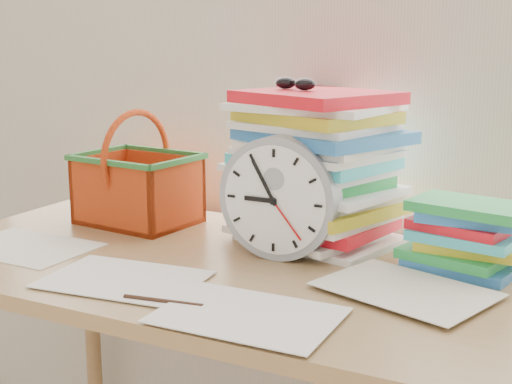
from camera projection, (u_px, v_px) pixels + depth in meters
The scene contains 8 objects.
desk at pixel (238, 298), 1.46m from camera, with size 1.40×0.70×0.75m.
paper_stack at pixel (315, 167), 1.57m from camera, with size 0.35×0.29×0.34m, color white, non-canonical shape.
clock at pixel (280, 198), 1.45m from camera, with size 0.25×0.25×0.05m, color #8F939D.
sunglasses at pixel (295, 83), 1.55m from camera, with size 0.12×0.10×0.03m, color black, non-canonical shape.
book_stack at pixel (465, 235), 1.39m from camera, with size 0.24×0.18×0.14m, color white, non-canonical shape.
basket at pixel (137, 168), 1.73m from camera, with size 0.27×0.21×0.27m, color #D04414, non-canonical shape.
pen at pixel (163, 302), 1.22m from camera, with size 0.01×0.01×0.15m, color black.
scattered_papers at pixel (238, 260), 1.44m from camera, with size 1.26×0.42×0.02m, color white, non-canonical shape.
Camera 1 is at (0.66, 0.39, 1.20)m, focal length 50.00 mm.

